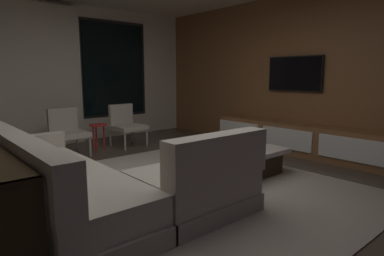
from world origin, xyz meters
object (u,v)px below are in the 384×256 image
object	(u,v)px
book_stack_on_coffee_table	(225,143)
media_console	(296,139)
sectional_couch	(94,185)
accent_chair_near_window	(126,123)
side_stool	(98,129)
mounted_tv	(295,74)
coffee_table	(230,159)
accent_chair_by_curtain	(67,129)

from	to	relation	value
book_stack_on_coffee_table	media_console	bearing A→B (deg)	-1.88
sectional_couch	accent_chair_near_window	bearing A→B (deg)	54.86
side_stool	media_console	bearing A→B (deg)	-46.62
sectional_couch	media_console	distance (m)	3.64
accent_chair_near_window	mounted_tv	xyz separation A→B (m)	(2.01, -2.28, 0.92)
mounted_tv	media_console	bearing A→B (deg)	-132.48
book_stack_on_coffee_table	coffee_table	bearing A→B (deg)	-70.06
accent_chair_near_window	media_console	xyz separation A→B (m)	(1.83, -2.48, -0.18)
mounted_tv	accent_chair_by_curtain	bearing A→B (deg)	144.08
book_stack_on_coffee_table	side_stool	distance (m)	2.55
sectional_couch	coffee_table	bearing A→B (deg)	2.02
accent_chair_near_window	accent_chair_by_curtain	bearing A→B (deg)	-179.01
accent_chair_near_window	side_stool	size ratio (longest dim) A/B	1.70
media_console	mounted_tv	world-z (taller)	mounted_tv
media_console	side_stool	bearing A→B (deg)	133.38
book_stack_on_coffee_table	media_console	xyz separation A→B (m)	(1.68, -0.06, -0.16)
accent_chair_by_curtain	media_console	size ratio (longest dim) A/B	0.25
accent_chair_near_window	side_stool	xyz separation A→B (m)	(-0.54, 0.03, -0.06)
side_stool	coffee_table	bearing A→B (deg)	-74.23
media_console	accent_chair_near_window	bearing A→B (deg)	126.39
sectional_couch	side_stool	distance (m)	2.89
coffee_table	media_console	distance (m)	1.66
sectional_couch	mounted_tv	bearing A→B (deg)	4.31
coffee_table	mounted_tv	distance (m)	2.19
accent_chair_near_window	accent_chair_by_curtain	size ratio (longest dim) A/B	1.00
sectional_couch	side_stool	world-z (taller)	sectional_couch
accent_chair_near_window	media_console	bearing A→B (deg)	-53.61
coffee_table	accent_chair_near_window	size ratio (longest dim) A/B	1.49
side_stool	media_console	distance (m)	3.45
coffee_table	sectional_couch	bearing A→B (deg)	-177.98
book_stack_on_coffee_table	mounted_tv	size ratio (longest dim) A/B	0.28
book_stack_on_coffee_table	media_console	distance (m)	1.69
sectional_couch	mounted_tv	size ratio (longest dim) A/B	2.44
accent_chair_near_window	media_console	size ratio (longest dim) A/B	0.25
accent_chair_near_window	mounted_tv	size ratio (longest dim) A/B	0.76
side_stool	media_console	world-z (taller)	media_console
accent_chair_by_curtain	mounted_tv	world-z (taller)	mounted_tv
accent_chair_by_curtain	side_stool	size ratio (longest dim) A/B	1.70
coffee_table	accent_chair_by_curtain	size ratio (longest dim) A/B	1.49
book_stack_on_coffee_table	sectional_couch	bearing A→B (deg)	-175.74
side_stool	mounted_tv	world-z (taller)	mounted_tv
sectional_couch	book_stack_on_coffee_table	size ratio (longest dim) A/B	8.82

